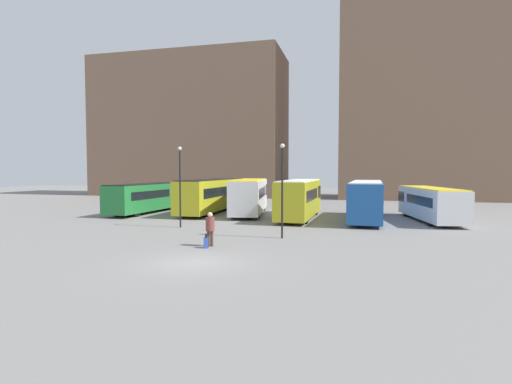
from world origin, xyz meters
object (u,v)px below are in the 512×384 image
(bus_1, at_px, (208,195))
(bus_3, at_px, (300,198))
(bus_4, at_px, (366,199))
(traveler, at_px, (210,226))
(bus_0, at_px, (146,197))
(lamp_post_0, at_px, (180,180))
(bus_2, at_px, (250,195))
(suitcase, at_px, (206,243))
(lamp_post_1, at_px, (282,183))
(bus_5, at_px, (430,203))

(bus_1, height_order, bus_3, bus_3)
(bus_4, xyz_separation_m, traveler, (-8.55, -14.08, -0.66))
(bus_0, bearing_deg, lamp_post_0, -136.47)
(bus_2, bearing_deg, bus_0, 88.88)
(bus_0, relative_size, traveler, 5.75)
(suitcase, xyz_separation_m, lamp_post_1, (3.39, 4.04, 3.10))
(traveler, distance_m, lamp_post_0, 8.23)
(bus_1, bearing_deg, bus_4, -99.38)
(bus_3, bearing_deg, bus_2, 65.68)
(suitcase, bearing_deg, bus_1, -3.14)
(suitcase, bearing_deg, traveler, -28.94)
(bus_0, height_order, suitcase, bus_0)
(bus_1, height_order, bus_2, bus_2)
(bus_5, height_order, lamp_post_1, lamp_post_1)
(bus_4, distance_m, suitcase, 17.00)
(lamp_post_1, bearing_deg, bus_1, 127.10)
(bus_1, xyz_separation_m, bus_4, (14.86, -2.21, -0.03))
(bus_0, distance_m, bus_2, 10.27)
(bus_2, distance_m, bus_5, 15.86)
(bus_4, bearing_deg, bus_5, -78.51)
(bus_1, relative_size, lamp_post_1, 1.97)
(bus_2, height_order, traveler, bus_2)
(bus_0, height_order, lamp_post_0, lamp_post_0)
(bus_1, xyz_separation_m, bus_2, (4.16, 0.15, 0.01))
(suitcase, bearing_deg, lamp_post_0, 10.47)
(bus_0, relative_size, lamp_post_0, 1.83)
(bus_1, distance_m, bus_4, 15.02)
(bus_0, distance_m, bus_4, 20.90)
(bus_5, bearing_deg, lamp_post_1, 128.77)
(bus_1, xyz_separation_m, lamp_post_0, (1.62, -9.93, 1.65))
(bus_0, distance_m, bus_5, 25.96)
(bus_3, height_order, suitcase, bus_3)
(bus_3, height_order, lamp_post_0, lamp_post_0)
(bus_4, bearing_deg, traveler, 151.35)
(bus_0, xyz_separation_m, lamp_post_0, (7.64, -8.71, 1.86))
(bus_1, xyz_separation_m, traveler, (6.31, -16.28, -0.68))
(bus_4, xyz_separation_m, lamp_post_0, (-13.24, -7.72, 1.67))
(bus_3, height_order, lamp_post_1, lamp_post_1)
(bus_3, relative_size, lamp_post_1, 1.82)
(bus_5, xyz_separation_m, suitcase, (-13.68, -15.38, -1.22))
(bus_4, height_order, bus_5, bus_4)
(bus_1, relative_size, bus_5, 1.09)
(lamp_post_1, bearing_deg, traveler, -133.40)
(bus_2, bearing_deg, bus_4, -111.23)
(bus_2, xyz_separation_m, lamp_post_1, (5.49, -12.90, 1.59))
(lamp_post_0, bearing_deg, traveler, -53.57)
(bus_1, height_order, lamp_post_1, lamp_post_1)
(bus_4, relative_size, traveler, 6.01)
(bus_1, distance_m, traveler, 17.48)
(bus_0, relative_size, suitcase, 13.47)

